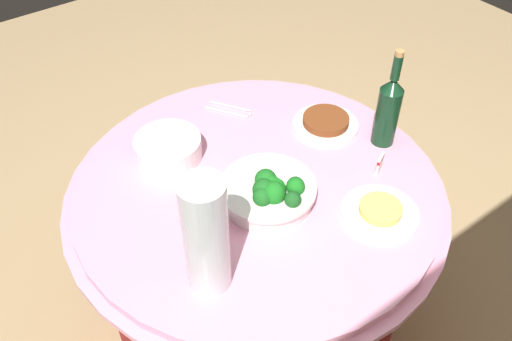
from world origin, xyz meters
TOP-DOWN VIEW (x-y plane):
  - ground_plane at (0.00, 0.00)m, footprint 6.00×6.00m
  - buffet_table at (0.00, 0.00)m, footprint 1.16×1.16m
  - broccoli_bowl at (0.02, 0.09)m, footprint 0.28×0.28m
  - plate_stack at (0.15, -0.26)m, footprint 0.21×0.21m
  - wine_bottle at (-0.45, 0.09)m, footprint 0.07×0.07m
  - decorative_fruit_vase at (0.31, 0.21)m, footprint 0.11×0.11m
  - serving_tongs at (-0.15, -0.34)m, footprint 0.12×0.16m
  - food_plate_stir_fry at (-0.35, -0.08)m, footprint 0.22×0.22m
  - food_plate_noodles at (-0.20, 0.31)m, footprint 0.22×0.22m
  - label_placard_front at (-0.34, 0.18)m, footprint 0.05×0.03m

SIDE VIEW (x-z plane):
  - ground_plane at x=0.00m, z-range 0.00..0.00m
  - buffet_table at x=0.00m, z-range 0.01..0.75m
  - serving_tongs at x=-0.15m, z-range 0.74..0.75m
  - food_plate_noodles at x=-0.20m, z-range 0.74..0.77m
  - food_plate_stir_fry at x=-0.35m, z-range 0.74..0.77m
  - label_placard_front at x=-0.34m, z-range 0.74..0.80m
  - plate_stack at x=0.15m, z-range 0.74..0.81m
  - broccoli_bowl at x=0.02m, z-range 0.73..0.84m
  - wine_bottle at x=-0.45m, z-range 0.70..1.04m
  - decorative_fruit_vase at x=0.31m, z-range 0.73..1.07m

